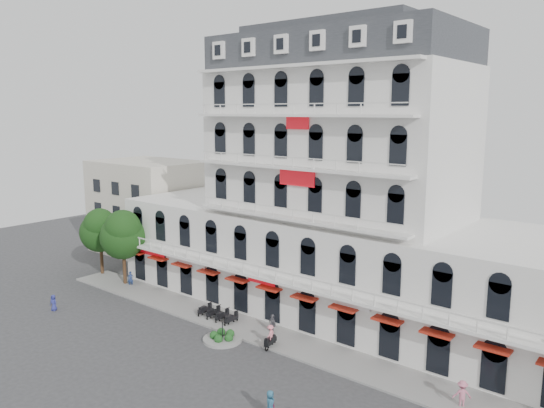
{
  "coord_description": "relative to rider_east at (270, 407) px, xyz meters",
  "views": [
    {
      "loc": [
        25.58,
        -22.72,
        18.31
      ],
      "look_at": [
        -1.1,
        10.0,
        10.92
      ],
      "focal_mm": 35.0,
      "sensor_mm": 36.0,
      "label": 1
    }
  ],
  "objects": [
    {
      "name": "pedestrian_mid",
      "position": [
        -7.93,
        9.96,
        -0.15
      ],
      "size": [
        1.12,
        0.73,
        1.77
      ],
      "primitive_type": "imported",
      "rotation": [
        0.0,
        0.0,
        2.83
      ],
      "color": "slate",
      "rests_on": "ground"
    },
    {
      "name": "sidewalk",
      "position": [
        -7.3,
        9.46,
        -0.96
      ],
      "size": [
        53.0,
        4.0,
        0.16
      ],
      "primitive_type": "cube",
      "color": "gray",
      "rests_on": "ground"
    },
    {
      "name": "rider_east",
      "position": [
        0.0,
        0.0,
        0.0
      ],
      "size": [
        1.11,
        1.49,
        2.1
      ],
      "rotation": [
        0.0,
        0.0,
        2.15
      ],
      "color": "maroon",
      "rests_on": "ground"
    },
    {
      "name": "traffic_island",
      "position": [
        -10.3,
        6.46,
        -0.78
      ],
      "size": [
        3.2,
        3.2,
        1.6
      ],
      "color": "gray",
      "rests_on": "ground"
    },
    {
      "name": "pedestrian_left",
      "position": [
        -27.16,
        1.26,
        -0.28
      ],
      "size": [
        0.85,
        0.67,
        1.52
      ],
      "primitive_type": "imported",
      "rotation": [
        0.0,
        0.0,
        0.28
      ],
      "color": "navy",
      "rests_on": "ground"
    },
    {
      "name": "flank_building_west",
      "position": [
        -37.3,
        20.46,
        4.96
      ],
      "size": [
        14.0,
        10.0,
        12.0
      ],
      "primitive_type": "cube",
      "color": "beige",
      "rests_on": "ground"
    },
    {
      "name": "tree_west_outer",
      "position": [
        -33.25,
        10.44,
        4.31
      ],
      "size": [
        4.5,
        4.48,
        7.76
      ],
      "color": "#382314",
      "rests_on": "ground"
    },
    {
      "name": "main_building",
      "position": [
        -7.3,
        18.46,
        8.92
      ],
      "size": [
        45.0,
        15.0,
        25.8
      ],
      "color": "silver",
      "rests_on": "ground"
    },
    {
      "name": "pedestrian_right",
      "position": [
        8.21,
        8.9,
        -0.14
      ],
      "size": [
        1.33,
        1.2,
        1.8
      ],
      "primitive_type": "imported",
      "rotation": [
        0.0,
        0.0,
        3.73
      ],
      "color": "#D16F8A",
      "rests_on": "ground"
    },
    {
      "name": "rider_center",
      "position": [
        -6.44,
        7.86,
        -0.05
      ],
      "size": [
        0.7,
        1.69,
        1.93
      ],
      "rotation": [
        0.0,
        0.0,
        4.9
      ],
      "color": "black",
      "rests_on": "ground"
    },
    {
      "name": "parked_scooter_row",
      "position": [
        -13.65,
        9.26,
        -1.04
      ],
      "size": [
        4.4,
        1.8,
        1.1
      ],
      "primitive_type": null,
      "color": "black",
      "rests_on": "ground"
    },
    {
      "name": "pedestrian_far",
      "position": [
        -27.3,
        9.96,
        -0.21
      ],
      "size": [
        0.7,
        0.71,
        1.65
      ],
      "primitive_type": "imported",
      "rotation": [
        0.0,
        0.0,
        0.83
      ],
      "color": "navy",
      "rests_on": "ground"
    },
    {
      "name": "tree_west_inner",
      "position": [
        -28.25,
        9.94,
        4.65
      ],
      "size": [
        4.76,
        4.76,
        8.25
      ],
      "color": "#382314",
      "rests_on": "ground"
    },
    {
      "name": "ground",
      "position": [
        -7.3,
        0.46,
        -1.04
      ],
      "size": [
        120.0,
        120.0,
        0.0
      ],
      "primitive_type": "plane",
      "color": "#38383A",
      "rests_on": "ground"
    }
  ]
}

